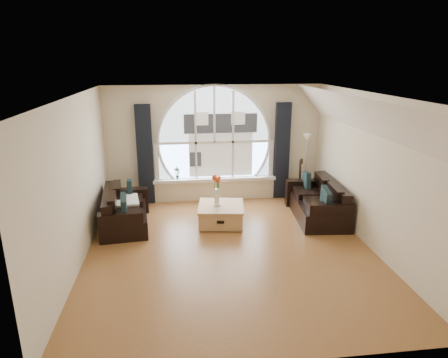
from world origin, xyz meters
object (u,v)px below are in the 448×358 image
(sofa_left, at_px, (125,207))
(coffee_chest, at_px, (221,214))
(vase_flowers, at_px, (217,187))
(sofa_right, at_px, (317,200))
(floor_lamp, at_px, (305,167))
(potted_plant, at_px, (177,173))
(guitar, at_px, (299,179))

(sofa_left, bearing_deg, coffee_chest, -10.03)
(coffee_chest, xyz_separation_m, vase_flowers, (-0.08, 0.02, 0.57))
(sofa_right, bearing_deg, coffee_chest, -172.95)
(coffee_chest, bearing_deg, vase_flowers, 175.82)
(vase_flowers, bearing_deg, sofa_right, 1.50)
(vase_flowers, height_order, floor_lamp, floor_lamp)
(sofa_left, height_order, potted_plant, potted_plant)
(floor_lamp, bearing_deg, sofa_right, -95.03)
(floor_lamp, bearing_deg, sofa_left, -165.01)
(potted_plant, bearing_deg, vase_flowers, -61.53)
(sofa_left, xyz_separation_m, coffee_chest, (1.92, -0.14, -0.18))
(sofa_left, bearing_deg, sofa_right, -6.82)
(guitar, bearing_deg, vase_flowers, -141.23)
(coffee_chest, xyz_separation_m, guitar, (1.99, 1.14, 0.31))
(coffee_chest, height_order, guitar, guitar)
(vase_flowers, bearing_deg, guitar, 28.59)
(sofa_left, distance_m, potted_plant, 1.72)
(coffee_chest, bearing_deg, sofa_right, 9.59)
(guitar, bearing_deg, sofa_left, -155.41)
(sofa_left, bearing_deg, vase_flowers, -9.69)
(sofa_right, height_order, potted_plant, potted_plant)
(potted_plant, bearing_deg, sofa_left, -128.77)
(coffee_chest, bearing_deg, potted_plant, 128.18)
(sofa_right, bearing_deg, potted_plant, 159.58)
(sofa_left, relative_size, floor_lamp, 1.02)
(coffee_chest, xyz_separation_m, floor_lamp, (2.15, 1.23, 0.58))
(floor_lamp, height_order, potted_plant, floor_lamp)
(floor_lamp, bearing_deg, guitar, -152.13)
(sofa_left, relative_size, potted_plant, 5.60)
(sofa_left, xyz_separation_m, potted_plant, (1.06, 1.32, 0.30))
(sofa_right, distance_m, guitar, 1.08)
(coffee_chest, distance_m, potted_plant, 1.76)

